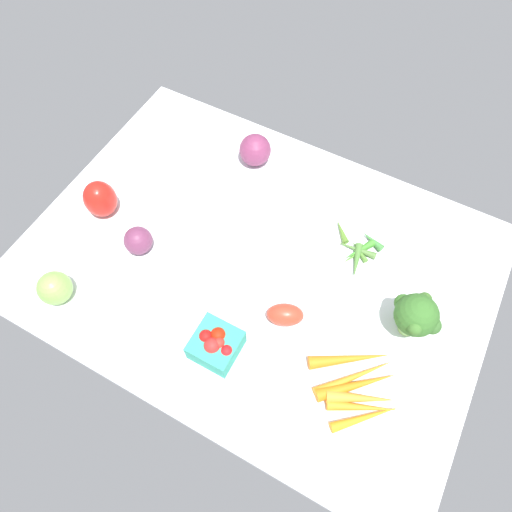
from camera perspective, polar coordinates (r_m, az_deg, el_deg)
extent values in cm
cube|color=white|center=(106.61, 0.00, -0.80)|extent=(104.00, 76.00, 2.00)
sphere|color=#713455|center=(107.98, -14.36, 1.87)|extent=(6.51, 6.51, 6.51)
sphere|color=#7F3459|center=(120.05, -0.11, 12.97)|extent=(8.10, 8.10, 8.10)
cube|color=teal|center=(95.04, -4.97, -10.91)|extent=(9.07, 9.07, 5.34)
sphere|color=red|center=(92.62, -5.45, -10.99)|extent=(3.39, 3.39, 3.39)
sphere|color=red|center=(93.50, -4.71, -9.75)|extent=(3.29, 3.29, 3.29)
sphere|color=red|center=(92.60, -4.61, -10.66)|extent=(2.40, 2.40, 2.40)
sphere|color=red|center=(93.53, -6.22, -9.88)|extent=(2.85, 2.85, 2.85)
sphere|color=red|center=(93.58, -4.99, -9.79)|extent=(2.57, 2.57, 2.57)
sphere|color=red|center=(92.33, -3.64, -11.68)|extent=(2.57, 2.57, 2.57)
ellipsoid|color=red|center=(97.48, 3.62, -7.26)|extent=(9.10, 7.60, 4.81)
cone|color=#57862D|center=(110.76, 10.51, 3.07)|extent=(5.51, 5.90, 1.60)
cone|color=#548635|center=(108.85, 12.60, 0.60)|extent=(5.62, 4.54, 1.25)
cone|color=#537D3C|center=(108.77, 12.23, 0.86)|extent=(9.66, 2.29, 1.63)
cone|color=#408E2E|center=(108.52, 12.56, 0.62)|extent=(5.73, 8.05, 1.83)
cone|color=#4B7D36|center=(106.93, 12.31, -0.64)|extent=(4.10, 9.04, 2.00)
cone|color=#468B41|center=(110.68, 14.15, 1.88)|extent=(6.31, 3.99, 1.91)
cone|color=#4D882E|center=(108.26, 12.32, 0.23)|extent=(5.14, 8.39, 1.34)
sphere|color=#86BF53|center=(107.38, -23.62, -3.65)|extent=(7.33, 7.33, 7.33)
ellipsoid|color=red|center=(115.23, -18.70, 6.70)|extent=(10.57, 10.57, 9.63)
cone|color=orange|center=(95.16, 13.39, -18.83)|extent=(11.53, 11.31, 2.04)
cone|color=orange|center=(95.39, 13.08, -17.78)|extent=(13.52, 7.67, 2.12)
cone|color=orange|center=(95.35, 12.84, -16.77)|extent=(13.38, 8.21, 2.79)
cone|color=orange|center=(95.88, 12.40, -15.30)|extent=(14.26, 13.45, 2.70)
cone|color=orange|center=(96.52, 12.09, -14.38)|extent=(13.04, 14.75, 2.11)
cone|color=orange|center=(97.04, 11.56, -12.35)|extent=(15.55, 11.79, 2.76)
cylinder|color=#9CD374|center=(101.81, 18.34, -8.10)|extent=(3.45, 3.45, 4.23)
sphere|color=#366A28|center=(97.06, 19.21, -6.91)|extent=(8.77, 8.77, 8.77)
sphere|color=#36622A|center=(97.33, 20.88, -8.15)|extent=(3.65, 3.65, 3.65)
sphere|color=#3B6629|center=(98.01, 20.12, -5.06)|extent=(2.97, 2.97, 2.97)
sphere|color=#3B6C30|center=(99.16, 20.91, -6.64)|extent=(3.05, 3.05, 3.05)
sphere|color=#3C6D2B|center=(94.28, 19.02, -8.43)|extent=(2.86, 2.86, 2.86)
sphere|color=#386E28|center=(98.40, 17.76, -5.56)|extent=(3.73, 3.73, 3.73)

